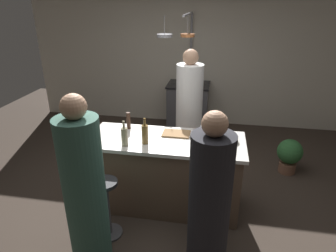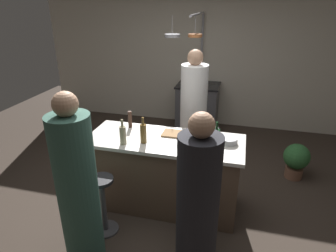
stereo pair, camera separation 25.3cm
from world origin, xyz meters
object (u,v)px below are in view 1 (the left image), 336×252
object	(u,v)px
chef	(189,116)
cutting_board	(176,134)
guest_left	(85,195)
wine_bottle_amber	(145,134)
wine_bottle_white	(124,136)
stove_range	(188,106)
wine_glass_near_left_guest	(202,126)
mixing_bowl_steel	(229,138)
mixing_bowl_wooden	(207,140)
potted_plant	(289,154)
guest_right	(209,211)
bar_stool_right	(206,217)
bar_stool_left	(107,206)
pepper_mill	(129,121)
wine_glass_near_right_guest	(216,126)
wine_bottle_red	(219,138)

from	to	relation	value
chef	cutting_board	xyz separation A→B (m)	(-0.07, -0.81, 0.09)
guest_left	wine_bottle_amber	world-z (taller)	guest_left
chef	wine_bottle_white	bearing A→B (deg)	-115.79
stove_range	wine_glass_near_left_guest	world-z (taller)	wine_glass_near_left_guest
mixing_bowl_steel	mixing_bowl_wooden	distance (m)	0.26
wine_glass_near_left_guest	potted_plant	bearing A→B (deg)	33.44
wine_bottle_amber	wine_bottle_white	world-z (taller)	wine_bottle_amber
chef	guest_right	bearing A→B (deg)	-79.08
chef	mixing_bowl_wooden	size ratio (longest dim) A/B	11.24
chef	bar_stool_right	size ratio (longest dim) A/B	2.60
chef	bar_stool_right	world-z (taller)	chef
chef	guest_left	size ratio (longest dim) A/B	1.03
bar_stool_right	wine_bottle_white	size ratio (longest dim) A/B	2.35
wine_bottle_amber	mixing_bowl_steel	xyz separation A→B (m)	(0.91, 0.23, -0.08)
stove_range	bar_stool_left	world-z (taller)	stove_range
bar_stool_left	pepper_mill	size ratio (longest dim) A/B	3.24
stove_range	wine_bottle_white	distance (m)	2.77
bar_stool_right	potted_plant	distance (m)	2.01
bar_stool_right	guest_right	distance (m)	0.54
stove_range	mixing_bowl_wooden	distance (m)	2.57
wine_glass_near_right_guest	mixing_bowl_steel	xyz separation A→B (m)	(0.14, -0.16, -0.07)
pepper_mill	mixing_bowl_wooden	bearing A→B (deg)	-14.37
mixing_bowl_wooden	guest_right	bearing A→B (deg)	-85.84
mixing_bowl_steel	mixing_bowl_wooden	xyz separation A→B (m)	(-0.23, -0.12, 0.01)
bar_stool_right	guest_left	bearing A→B (deg)	-159.25
wine_glass_near_left_guest	bar_stool_left	bearing A→B (deg)	-137.54
bar_stool_left	wine_bottle_white	world-z (taller)	wine_bottle_white
stove_range	cutting_board	size ratio (longest dim) A/B	2.78
wine_glass_near_right_guest	mixing_bowl_wooden	distance (m)	0.30
wine_glass_near_left_guest	mixing_bowl_wooden	world-z (taller)	wine_glass_near_left_guest
stove_range	cutting_board	world-z (taller)	cutting_board
bar_stool_right	cutting_board	world-z (taller)	cutting_board
bar_stool_left	wine_bottle_red	distance (m)	1.37
pepper_mill	wine_bottle_amber	xyz separation A→B (m)	(0.30, -0.36, 0.01)
chef	wine_bottle_white	world-z (taller)	chef
chef	wine_bottle_amber	size ratio (longest dim) A/B	5.90
pepper_mill	wine_glass_near_left_guest	xyz separation A→B (m)	(0.90, -0.00, 0.00)
bar_stool_left	pepper_mill	bearing A→B (deg)	89.13
cutting_board	guest_left	bearing A→B (deg)	-118.28
guest_left	mixing_bowl_steel	world-z (taller)	guest_left
pepper_mill	cutting_board	bearing A→B (deg)	-6.51
guest_left	pepper_mill	size ratio (longest dim) A/B	8.20
potted_plant	wine_bottle_amber	distance (m)	2.31
bar_stool_left	bar_stool_right	xyz separation A→B (m)	(1.03, 0.00, 0.00)
guest_right	wine_bottle_white	size ratio (longest dim) A/B	5.68
wine_bottle_amber	wine_bottle_red	distance (m)	0.80
mixing_bowl_steel	bar_stool_right	bearing A→B (deg)	-105.13
potted_plant	cutting_board	world-z (taller)	cutting_board
bar_stool_left	mixing_bowl_wooden	size ratio (longest dim) A/B	4.32
cutting_board	wine_glass_near_right_guest	world-z (taller)	wine_glass_near_right_guest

